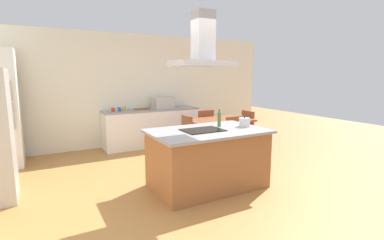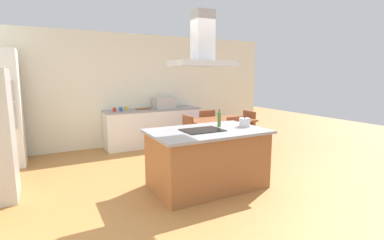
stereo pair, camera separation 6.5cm
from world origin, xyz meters
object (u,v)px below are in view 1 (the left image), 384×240
Objects in this scene: coffee_mug_red at (113,110)px; cutting_board at (142,109)px; olive_oil_bottle at (219,119)px; coffee_mug_yellow at (124,108)px; cooktop at (203,130)px; chair_at_right_end at (251,126)px; tea_kettle at (244,122)px; chair_facing_back_wall at (204,125)px; chair_facing_island at (238,136)px; countertop_microwave at (163,103)px; chair_at_left_end at (182,134)px; range_hood at (203,49)px; dining_table at (219,123)px; coffee_mug_blue at (119,109)px.

cutting_board is (0.71, 0.11, -0.04)m from coffee_mug_red.
olive_oil_bottle reaches higher than coffee_mug_yellow.
coffee_mug_yellow is at bearing 97.48° from cooktop.
cutting_board reaches higher than chair_at_right_end.
olive_oil_bottle is at bearing -143.44° from chair_at_right_end.
chair_facing_back_wall is (0.58, 2.24, -0.46)m from tea_kettle.
cooktop is 2.64× the size of tea_kettle.
olive_oil_bottle is 1.29m from chair_facing_island.
chair_at_left_end is (-0.14, -1.35, -0.53)m from countertop_microwave.
coffee_mug_yellow reaches higher than chair_facing_back_wall.
range_hood is at bearing -76.56° from coffee_mug_red.
cooktop is 1.76× the size of cutting_board.
coffee_mug_red reaches higher than chair_at_left_end.
coffee_mug_yellow is 2.25m from dining_table.
tea_kettle is 2.36m from chair_facing_back_wall.
chair_facing_back_wall is at bearing -23.20° from coffee_mug_yellow.
cutting_board reaches higher than cooktop.
dining_table is 2.50m from range_hood.
chair_at_left_end is 1.13m from chair_facing_back_wall.
cutting_board is 1.55m from chair_facing_back_wall.
coffee_mug_yellow is at bearing 105.89° from olive_oil_bottle.
chair_facing_back_wall is at bearing 75.45° from tea_kettle.
range_hood is (-1.35, -1.53, 1.43)m from dining_table.
coffee_mug_blue is 0.10× the size of chair_facing_back_wall.
olive_oil_bottle is 2.37m from chair_at_right_end.
coffee_mug_red is 2.41m from dining_table.
range_hood is (0.67, -2.82, 1.16)m from coffee_mug_red.
range_hood is (0.39, -2.94, 1.16)m from coffee_mug_yellow.
tea_kettle is at bearing -104.55° from chair_facing_back_wall.
chair_facing_island is at bearing -90.00° from dining_table.
cutting_board is at bearing 97.61° from olive_oil_bottle.
coffee_mug_blue is 0.10× the size of range_hood.
range_hood is at bearing -105.78° from chair_at_left_end.
cutting_board is (-0.73, 2.97, -0.06)m from tea_kettle.
coffee_mug_red is 0.10× the size of chair_at_right_end.
tea_kettle is at bearing -122.60° from chair_facing_island.
range_hood is (-0.77, 0.04, 1.13)m from tea_kettle.
countertop_microwave is 1.16m from chair_facing_back_wall.
coffee_mug_blue is at bearing 100.69° from cooktop.
countertop_microwave is 0.56× the size of chair_facing_back_wall.
olive_oil_bottle is 0.31× the size of chair_at_right_end.
range_hood reaches higher than dining_table.
chair_facing_island is at bearing -57.50° from cutting_board.
tea_kettle is 0.26× the size of chair_facing_island.
olive_oil_bottle reaches higher than coffee_mug_blue.
chair_at_left_end is at bearing -74.10° from cutting_board.
countertop_microwave is 1.25m from coffee_mug_red.
chair_at_left_end is 1.00× the size of chair_facing_back_wall.
chair_at_right_end is 1.13m from chair_facing_back_wall.
tea_kettle reaches higher than chair_facing_back_wall.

